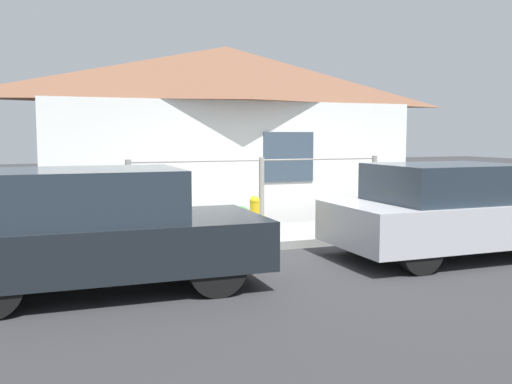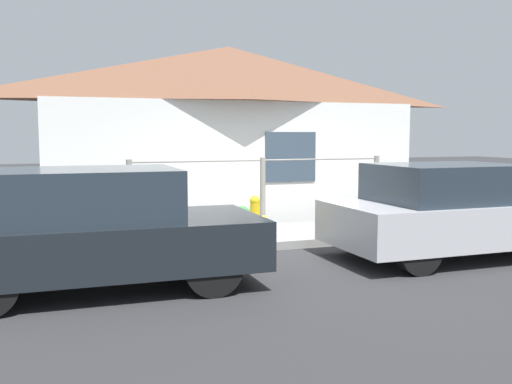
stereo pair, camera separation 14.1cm
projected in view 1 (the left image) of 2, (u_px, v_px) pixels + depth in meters
The scene contains 8 objects.
ground_plane at pixel (298, 249), 9.04m from camera, with size 60.00×60.00×0.00m, color #2D2D30.
sidewalk at pixel (277, 236), 9.82m from camera, with size 24.00×1.72×0.13m.
house at pixel (228, 83), 11.97m from camera, with size 8.00×2.23×3.65m.
fence at pixel (262, 189), 10.40m from camera, with size 4.90×0.10×1.26m.
car_left at pixel (99, 230), 6.58m from camera, with size 3.78×1.80×1.41m.
car_right at pixel (450, 211), 8.40m from camera, with size 3.65×1.79×1.38m.
fire_hydrant at pixel (255, 215), 9.29m from camera, with size 0.38×0.17×0.68m.
potted_plant_near_hydrant at pixel (241, 218), 9.69m from camera, with size 0.34×0.34×0.46m.
Camera 1 is at (-3.86, -8.05, 1.81)m, focal length 40.00 mm.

